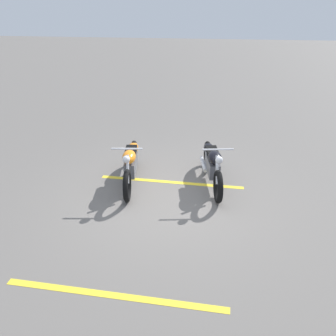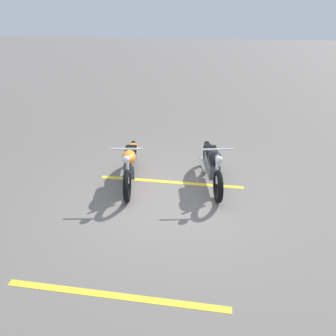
% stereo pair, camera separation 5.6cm
% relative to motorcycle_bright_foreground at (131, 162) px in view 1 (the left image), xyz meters
% --- Properties ---
extents(ground_plane, '(60.00, 60.00, 0.00)m').
position_rel_motorcycle_bright_foreground_xyz_m(ground_plane, '(0.64, 0.90, -0.46)').
color(ground_plane, '#66605B').
extents(motorcycle_bright_foreground, '(2.23, 0.66, 1.04)m').
position_rel_motorcycle_bright_foreground_xyz_m(motorcycle_bright_foreground, '(0.00, 0.00, 0.00)').
color(motorcycle_bright_foreground, black).
rests_on(motorcycle_bright_foreground, ground).
extents(motorcycle_dark_foreground, '(2.22, 0.71, 1.04)m').
position_rel_motorcycle_bright_foreground_xyz_m(motorcycle_dark_foreground, '(-0.20, 1.77, 0.00)').
color(motorcycle_dark_foreground, black).
rests_on(motorcycle_dark_foreground, ground).
extents(parking_stripe_near, '(0.25, 3.20, 0.01)m').
position_rel_motorcycle_bright_foreground_xyz_m(parking_stripe_near, '(-0.06, 0.88, -0.46)').
color(parking_stripe_near, yellow).
rests_on(parking_stripe_near, ground).
extents(parking_stripe_mid, '(0.25, 3.20, 0.01)m').
position_rel_motorcycle_bright_foreground_xyz_m(parking_stripe_mid, '(3.38, 0.51, -0.46)').
color(parking_stripe_mid, yellow).
rests_on(parking_stripe_mid, ground).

